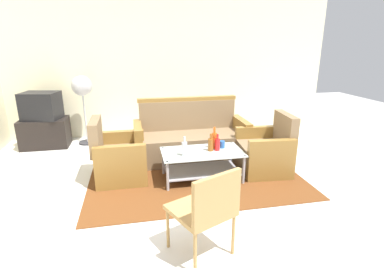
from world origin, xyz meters
name	(u,v)px	position (x,y,z in m)	size (l,w,h in m)	color
ground_plane	(212,203)	(0.00, 0.00, 0.00)	(14.00, 14.00, 0.00)	silver
wall_back	(173,65)	(0.00, 3.06, 1.40)	(6.52, 0.12, 2.80)	beige
rug	(194,174)	(-0.04, 0.81, 0.01)	(2.92, 2.10, 0.01)	brown
couch	(191,140)	(0.04, 1.47, 0.32)	(1.80, 0.74, 0.96)	#7F6647
armchair_left	(119,159)	(-1.09, 0.92, 0.29)	(0.70, 0.76, 0.85)	#7F6647
armchair_right	(265,152)	(1.01, 0.75, 0.29)	(0.75, 0.81, 0.85)	#7F6647
coffee_table	(202,161)	(0.04, 0.66, 0.27)	(1.10, 0.60, 0.40)	silver
bottle_clear	(184,148)	(-0.23, 0.55, 0.51)	(0.07, 0.07, 0.26)	silver
bottle_red	(217,144)	(0.25, 0.66, 0.50)	(0.07, 0.07, 0.23)	red
bottle_orange	(214,140)	(0.23, 0.76, 0.53)	(0.08, 0.08, 0.31)	#D85919
bottle_brown	(211,144)	(0.15, 0.66, 0.50)	(0.07, 0.07, 0.24)	brown
cup	(222,144)	(0.34, 0.75, 0.46)	(0.08, 0.08, 0.10)	#2659A5
tv_stand	(45,133)	(-2.44, 2.55, 0.26)	(0.80, 0.50, 0.52)	black
television	(41,106)	(-2.44, 2.55, 0.76)	(0.68, 0.56, 0.48)	black
pedestal_fan	(82,90)	(-1.73, 2.60, 1.01)	(0.36, 0.36, 1.27)	#2D2D33
wicker_chair	(207,207)	(-0.29, -0.87, 0.49)	(0.64, 0.64, 0.84)	#AD844C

